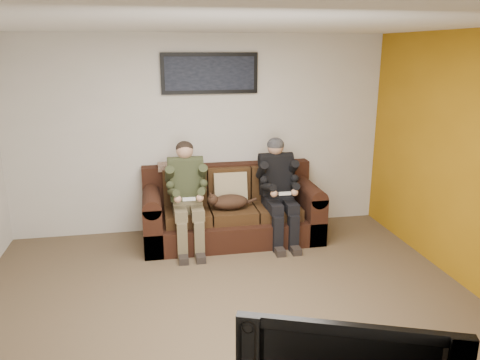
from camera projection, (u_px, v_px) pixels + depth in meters
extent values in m
plane|color=brown|center=(230.00, 312.00, 4.43)|extent=(5.00, 5.00, 0.00)
plane|color=silver|center=(228.00, 23.00, 3.73)|extent=(5.00, 5.00, 0.00)
plane|color=beige|center=(201.00, 135.00, 6.21)|extent=(5.00, 0.00, 5.00)
plane|color=beige|center=(319.00, 322.00, 1.95)|extent=(5.00, 0.00, 5.00)
cube|color=black|center=(232.00, 227.00, 6.10)|extent=(2.25, 0.97, 0.31)
cube|color=black|center=(227.00, 186.00, 6.34)|extent=(2.25, 0.20, 0.61)
cube|color=black|center=(153.00, 222.00, 5.88)|extent=(0.23, 0.97, 0.61)
cube|color=black|center=(307.00, 211.00, 6.25)|extent=(0.23, 0.97, 0.61)
cylinder|color=black|center=(152.00, 198.00, 5.80)|extent=(0.23, 0.97, 0.23)
cylinder|color=black|center=(308.00, 190.00, 6.16)|extent=(0.23, 0.97, 0.23)
cube|color=#3B2412|center=(187.00, 215.00, 5.89)|extent=(0.56, 0.61, 0.14)
cube|color=#3B2412|center=(185.00, 186.00, 6.09)|extent=(0.56, 0.14, 0.45)
cube|color=#3B2412|center=(233.00, 212.00, 5.99)|extent=(0.56, 0.61, 0.14)
cube|color=#3B2412|center=(229.00, 184.00, 6.19)|extent=(0.56, 0.14, 0.45)
cube|color=#3B2412|center=(276.00, 210.00, 6.10)|extent=(0.56, 0.61, 0.14)
cube|color=#3B2412|center=(271.00, 182.00, 6.30)|extent=(0.56, 0.14, 0.45)
cube|color=tan|center=(230.00, 188.00, 6.08)|extent=(0.43, 0.21, 0.43)
cube|color=gray|center=(176.00, 166.00, 6.12)|extent=(0.46, 0.23, 0.08)
cube|color=brown|center=(187.00, 206.00, 5.82)|extent=(0.36, 0.30, 0.14)
cube|color=#323821|center=(186.00, 180.00, 5.84)|extent=(0.40, 0.30, 0.53)
cylinder|color=#323821|center=(185.00, 164.00, 5.80)|extent=(0.44, 0.18, 0.18)
sphere|color=tan|center=(185.00, 151.00, 5.77)|extent=(0.21, 0.21, 0.21)
cube|color=brown|center=(180.00, 212.00, 5.62)|extent=(0.15, 0.42, 0.13)
cube|color=brown|center=(197.00, 211.00, 5.65)|extent=(0.15, 0.42, 0.13)
cube|color=brown|center=(182.00, 241.00, 5.51)|extent=(0.12, 0.13, 0.45)
cube|color=brown|center=(199.00, 239.00, 5.54)|extent=(0.12, 0.13, 0.45)
cube|color=black|center=(183.00, 258.00, 5.48)|extent=(0.11, 0.26, 0.08)
cube|color=black|center=(200.00, 256.00, 5.52)|extent=(0.11, 0.26, 0.08)
cylinder|color=#323821|center=(170.00, 175.00, 5.71)|extent=(0.11, 0.30, 0.28)
cylinder|color=#323821|center=(202.00, 173.00, 5.78)|extent=(0.11, 0.30, 0.28)
cylinder|color=#323821|center=(174.00, 192.00, 5.55)|extent=(0.14, 0.32, 0.15)
cylinder|color=#323821|center=(202.00, 191.00, 5.61)|extent=(0.14, 0.32, 0.15)
sphere|color=tan|center=(178.00, 199.00, 5.45)|extent=(0.09, 0.09, 0.09)
sphere|color=tan|center=(200.00, 198.00, 5.50)|extent=(0.09, 0.09, 0.09)
cube|color=white|center=(189.00, 199.00, 5.46)|extent=(0.15, 0.04, 0.03)
ellipsoid|color=black|center=(184.00, 148.00, 5.78)|extent=(0.22, 0.22, 0.17)
cube|color=black|center=(277.00, 200.00, 6.03)|extent=(0.36, 0.30, 0.14)
cube|color=black|center=(276.00, 176.00, 6.05)|extent=(0.40, 0.30, 0.53)
cylinder|color=black|center=(276.00, 160.00, 6.01)|extent=(0.44, 0.18, 0.18)
sphere|color=tan|center=(276.00, 147.00, 5.98)|extent=(0.21, 0.21, 0.21)
cube|color=black|center=(274.00, 206.00, 5.83)|extent=(0.15, 0.42, 0.13)
cube|color=black|center=(289.00, 205.00, 5.86)|extent=(0.15, 0.42, 0.13)
cube|color=black|center=(277.00, 233.00, 5.72)|extent=(0.12, 0.13, 0.45)
cube|color=black|center=(293.00, 232.00, 5.75)|extent=(0.12, 0.13, 0.45)
cube|color=black|center=(279.00, 250.00, 5.69)|extent=(0.11, 0.26, 0.08)
cube|color=black|center=(295.00, 249.00, 5.73)|extent=(0.11, 0.26, 0.08)
cylinder|color=black|center=(262.00, 170.00, 5.92)|extent=(0.11, 0.30, 0.28)
cylinder|color=black|center=(292.00, 169.00, 5.99)|extent=(0.11, 0.30, 0.28)
cylinder|color=black|center=(268.00, 187.00, 5.76)|extent=(0.14, 0.32, 0.15)
cylinder|color=black|center=(295.00, 186.00, 5.82)|extent=(0.14, 0.32, 0.15)
sphere|color=tan|center=(274.00, 194.00, 5.66)|extent=(0.09, 0.09, 0.09)
sphere|color=tan|center=(295.00, 192.00, 5.71)|extent=(0.09, 0.09, 0.09)
cube|color=white|center=(285.00, 194.00, 5.67)|extent=(0.15, 0.04, 0.03)
ellipsoid|color=black|center=(276.00, 145.00, 5.98)|extent=(0.22, 0.22, 0.19)
ellipsoid|color=#452A1B|center=(230.00, 202.00, 5.88)|extent=(0.47, 0.26, 0.19)
sphere|color=#452A1B|center=(213.00, 200.00, 5.80)|extent=(0.14, 0.14, 0.14)
cone|color=#452A1B|center=(211.00, 195.00, 5.74)|extent=(0.04, 0.04, 0.04)
cone|color=#452A1B|center=(211.00, 193.00, 5.81)|extent=(0.04, 0.04, 0.04)
cylinder|color=#452A1B|center=(248.00, 202.00, 5.98)|extent=(0.26, 0.13, 0.08)
cube|color=black|center=(210.00, 73.00, 5.99)|extent=(1.25, 0.04, 0.52)
cube|color=black|center=(210.00, 73.00, 5.96)|extent=(1.15, 0.01, 0.42)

